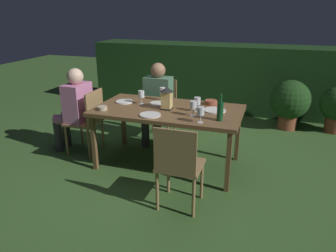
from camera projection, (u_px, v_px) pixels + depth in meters
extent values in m
plane|color=#385B28|center=(168.00, 164.00, 4.06)|extent=(16.00, 16.00, 0.00)
cube|color=brown|center=(168.00, 110.00, 3.81)|extent=(1.74, 0.94, 0.04)
cube|color=brown|center=(94.00, 143.00, 3.82)|extent=(0.05, 0.05, 0.69)
cube|color=brown|center=(228.00, 162.00, 3.34)|extent=(0.05, 0.05, 0.69)
cube|color=brown|center=(124.00, 122.00, 4.53)|extent=(0.05, 0.05, 0.69)
cube|color=brown|center=(238.00, 135.00, 4.06)|extent=(0.05, 0.05, 0.69)
cube|color=#937047|center=(84.00, 122.00, 4.26)|extent=(0.40, 0.42, 0.03)
cube|color=#937047|center=(95.00, 107.00, 4.13)|extent=(0.03, 0.40, 0.42)
cylinder|color=#937047|center=(67.00, 141.00, 4.23)|extent=(0.03, 0.03, 0.42)
cylinder|color=#937047|center=(82.00, 131.00, 4.55)|extent=(0.03, 0.03, 0.42)
cylinder|color=#937047|center=(89.00, 144.00, 4.13)|extent=(0.03, 0.03, 0.42)
cylinder|color=#937047|center=(103.00, 134.00, 4.45)|extent=(0.03, 0.03, 0.42)
cube|color=#C675A3|center=(78.00, 102.00, 4.19)|extent=(0.24, 0.38, 0.50)
sphere|color=beige|center=(75.00, 76.00, 4.07)|extent=(0.21, 0.21, 0.21)
cylinder|color=#C675A3|center=(67.00, 120.00, 4.23)|extent=(0.36, 0.13, 0.13)
cylinder|color=#C675A3|center=(74.00, 116.00, 4.39)|extent=(0.36, 0.13, 0.13)
cylinder|color=#333338|center=(58.00, 136.00, 4.36)|extent=(0.11, 0.11, 0.45)
cylinder|color=#333338|center=(66.00, 131.00, 4.52)|extent=(0.11, 0.11, 0.45)
cube|color=#937047|center=(160.00, 111.00, 4.73)|extent=(0.42, 0.40, 0.03)
cube|color=#937047|center=(164.00, 93.00, 4.82)|extent=(0.40, 0.03, 0.42)
cylinder|color=#937047|center=(168.00, 130.00, 4.60)|extent=(0.03, 0.03, 0.42)
cylinder|color=#937047|center=(145.00, 127.00, 4.71)|extent=(0.03, 0.03, 0.42)
cylinder|color=#937047|center=(175.00, 123.00, 4.90)|extent=(0.03, 0.03, 0.42)
cylinder|color=#937047|center=(153.00, 120.00, 5.01)|extent=(0.03, 0.03, 0.42)
cube|color=#4C7A5B|center=(158.00, 94.00, 4.58)|extent=(0.38, 0.24, 0.50)
sphere|color=#997051|center=(158.00, 70.00, 4.46)|extent=(0.21, 0.21, 0.21)
cylinder|color=#4C7A5B|center=(161.00, 113.00, 4.51)|extent=(0.13, 0.36, 0.13)
cylinder|color=#4C7A5B|center=(149.00, 112.00, 4.57)|extent=(0.13, 0.36, 0.13)
cylinder|color=#333338|center=(157.00, 133.00, 4.45)|extent=(0.11, 0.11, 0.45)
cylinder|color=#333338|center=(145.00, 132.00, 4.51)|extent=(0.11, 0.11, 0.45)
cube|color=#937047|center=(180.00, 165.00, 3.09)|extent=(0.42, 0.40, 0.03)
cube|color=#937047|center=(175.00, 152.00, 2.84)|extent=(0.40, 0.02, 0.42)
cylinder|color=#937047|center=(168.00, 175.00, 3.37)|extent=(0.03, 0.03, 0.42)
cylinder|color=#937047|center=(202.00, 180.00, 3.26)|extent=(0.03, 0.03, 0.42)
cylinder|color=#937047|center=(157.00, 191.00, 3.07)|extent=(0.03, 0.03, 0.42)
cylinder|color=#937047|center=(194.00, 198.00, 2.96)|extent=(0.03, 0.03, 0.42)
cube|color=black|center=(167.00, 109.00, 3.78)|extent=(0.12, 0.12, 0.01)
cube|color=#F9D17A|center=(167.00, 100.00, 3.74)|extent=(0.11, 0.11, 0.20)
cone|color=black|center=(167.00, 89.00, 3.70)|extent=(0.15, 0.15, 0.05)
cylinder|color=#144723|center=(220.00, 112.00, 3.37)|extent=(0.07, 0.07, 0.20)
cylinder|color=#144723|center=(221.00, 98.00, 3.32)|extent=(0.03, 0.03, 0.09)
cylinder|color=silver|center=(193.00, 116.00, 3.55)|extent=(0.06, 0.06, 0.00)
cylinder|color=silver|center=(193.00, 112.00, 3.53)|extent=(0.01, 0.01, 0.08)
cylinder|color=silver|center=(193.00, 105.00, 3.51)|extent=(0.08, 0.08, 0.08)
cylinder|color=maroon|center=(193.00, 107.00, 3.51)|extent=(0.07, 0.07, 0.03)
cylinder|color=silver|center=(163.00, 100.00, 4.15)|extent=(0.06, 0.06, 0.00)
cylinder|color=silver|center=(163.00, 97.00, 4.14)|extent=(0.01, 0.01, 0.08)
cylinder|color=silver|center=(163.00, 91.00, 4.11)|extent=(0.08, 0.08, 0.08)
cylinder|color=maroon|center=(163.00, 93.00, 4.12)|extent=(0.07, 0.07, 0.03)
cylinder|color=silver|center=(142.00, 104.00, 3.99)|extent=(0.06, 0.06, 0.00)
cylinder|color=silver|center=(141.00, 101.00, 3.97)|extent=(0.01, 0.01, 0.08)
cylinder|color=silver|center=(141.00, 94.00, 3.95)|extent=(0.08, 0.08, 0.08)
cylinder|color=maroon|center=(141.00, 96.00, 3.95)|extent=(0.07, 0.07, 0.03)
cylinder|color=silver|center=(197.00, 111.00, 3.69)|extent=(0.06, 0.06, 0.00)
cylinder|color=silver|center=(197.00, 108.00, 3.68)|extent=(0.01, 0.01, 0.08)
cylinder|color=silver|center=(197.00, 101.00, 3.65)|extent=(0.08, 0.08, 0.08)
cylinder|color=maroon|center=(197.00, 103.00, 3.66)|extent=(0.07, 0.07, 0.03)
cylinder|color=silver|center=(200.00, 122.00, 3.34)|extent=(0.06, 0.06, 0.00)
cylinder|color=silver|center=(200.00, 119.00, 3.33)|extent=(0.01, 0.01, 0.08)
cylinder|color=silver|center=(201.00, 111.00, 3.30)|extent=(0.08, 0.08, 0.08)
cylinder|color=maroon|center=(201.00, 113.00, 3.31)|extent=(0.07, 0.07, 0.03)
cylinder|color=white|center=(125.00, 102.00, 4.06)|extent=(0.22, 0.22, 0.01)
cylinder|color=white|center=(215.00, 110.00, 3.72)|extent=(0.26, 0.26, 0.01)
cylinder|color=silver|center=(150.00, 115.00, 3.56)|extent=(0.24, 0.24, 0.01)
cylinder|color=silver|center=(158.00, 103.00, 3.98)|extent=(0.21, 0.21, 0.01)
cylinder|color=#9E5138|center=(211.00, 102.00, 3.96)|extent=(0.15, 0.15, 0.05)
cylinder|color=#424C1E|center=(211.00, 101.00, 3.96)|extent=(0.13, 0.13, 0.02)
cylinder|color=#BCAD8E|center=(102.00, 108.00, 3.75)|extent=(0.11, 0.11, 0.04)
cylinder|color=tan|center=(102.00, 107.00, 3.75)|extent=(0.10, 0.10, 0.01)
cube|color=#193816|center=(211.00, 76.00, 6.22)|extent=(4.58, 0.80, 1.23)
cylinder|color=brown|center=(287.00, 122.00, 5.23)|extent=(0.30, 0.30, 0.22)
sphere|color=#1E4219|center=(290.00, 100.00, 5.10)|extent=(0.63, 0.63, 0.63)
cylinder|color=brown|center=(334.00, 125.00, 5.08)|extent=(0.28, 0.28, 0.24)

